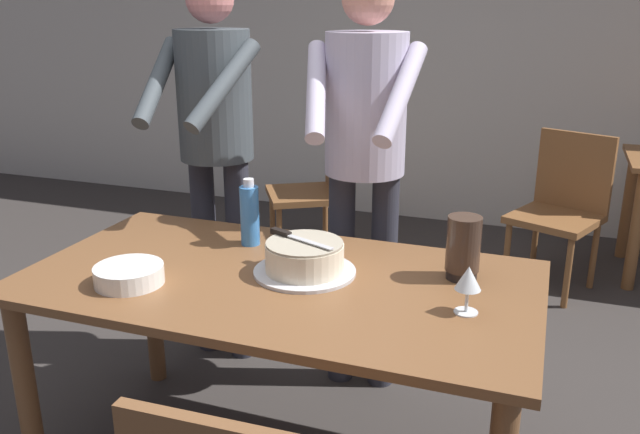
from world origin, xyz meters
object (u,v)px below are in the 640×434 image
(plate_stack, at_px, (129,275))
(water_bottle, at_px, (250,215))
(wine_glass_near, at_px, (468,280))
(person_cutting_cake, at_px, (365,143))
(cake_on_platter, at_px, (305,259))
(hurricane_lamp, at_px, (463,247))
(cake_knife, at_px, (289,235))
(main_dining_table, at_px, (279,306))
(background_chair_0, at_px, (561,206))
(background_chair_1, at_px, (315,185))
(person_standing_beside, at_px, (215,131))

(plate_stack, bearing_deg, water_bottle, 65.56)
(wine_glass_near, distance_m, person_cutting_cake, 0.91)
(cake_on_platter, distance_m, plate_stack, 0.56)
(cake_on_platter, relative_size, hurricane_lamp, 1.62)
(plate_stack, bearing_deg, cake_knife, 34.32)
(cake_on_platter, distance_m, wine_glass_near, 0.56)
(hurricane_lamp, distance_m, person_cutting_cake, 0.69)
(main_dining_table, relative_size, background_chair_0, 1.86)
(background_chair_1, bearing_deg, cake_knife, -72.30)
(hurricane_lamp, bearing_deg, person_standing_beside, 156.72)
(hurricane_lamp, relative_size, person_standing_beside, 0.12)
(hurricane_lamp, bearing_deg, wine_glass_near, -78.79)
(wine_glass_near, relative_size, background_chair_1, 0.16)
(wine_glass_near, xyz_separation_m, person_cutting_cake, (-0.52, 0.71, 0.22))
(cake_on_platter, relative_size, plate_stack, 1.55)
(water_bottle, bearing_deg, wine_glass_near, -20.15)
(person_cutting_cake, bearing_deg, background_chair_0, 60.46)
(plate_stack, distance_m, person_cutting_cake, 1.05)
(hurricane_lamp, relative_size, person_cutting_cake, 0.12)
(water_bottle, bearing_deg, cake_knife, -36.33)
(hurricane_lamp, height_order, person_cutting_cake, person_cutting_cake)
(main_dining_table, height_order, person_cutting_cake, person_cutting_cake)
(person_standing_beside, height_order, background_chair_1, person_standing_beside)
(person_cutting_cake, distance_m, background_chair_0, 1.71)
(cake_on_platter, relative_size, water_bottle, 1.36)
(person_standing_beside, bearing_deg, main_dining_table, -49.49)
(person_cutting_cake, height_order, background_chair_1, person_cutting_cake)
(main_dining_table, distance_m, plate_stack, 0.49)
(hurricane_lamp, xyz_separation_m, background_chair_1, (-1.17, 1.81, -0.37))
(plate_stack, xyz_separation_m, water_bottle, (0.21, 0.46, 0.08))
(person_cutting_cake, bearing_deg, plate_stack, -121.22)
(person_cutting_cake, bearing_deg, background_chair_1, 117.67)
(cake_on_platter, distance_m, background_chair_1, 2.08)
(cake_knife, height_order, person_standing_beside, person_standing_beside)
(main_dining_table, xyz_separation_m, person_standing_beside, (-0.59, 0.69, 0.43))
(cake_knife, distance_m, wine_glass_near, 0.63)
(person_cutting_cake, relative_size, background_chair_0, 1.91)
(cake_on_platter, xyz_separation_m, water_bottle, (-0.29, 0.19, 0.06))
(hurricane_lamp, bearing_deg, water_bottle, 175.80)
(cake_on_platter, bearing_deg, plate_stack, -151.82)
(cake_knife, bearing_deg, plate_stack, -145.68)
(cake_knife, bearing_deg, water_bottle, 143.67)
(main_dining_table, xyz_separation_m, plate_stack, (-0.43, -0.21, 0.14))
(cake_on_platter, xyz_separation_m, background_chair_1, (-0.68, 1.94, -0.31))
(cake_on_platter, bearing_deg, hurricane_lamp, 15.15)
(water_bottle, bearing_deg, hurricane_lamp, -4.20)
(background_chair_1, bearing_deg, plate_stack, -85.32)
(main_dining_table, distance_m, person_standing_beside, 1.00)
(cake_knife, xyz_separation_m, plate_stack, (-0.43, -0.29, -0.09))
(main_dining_table, bearing_deg, background_chair_1, 106.89)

